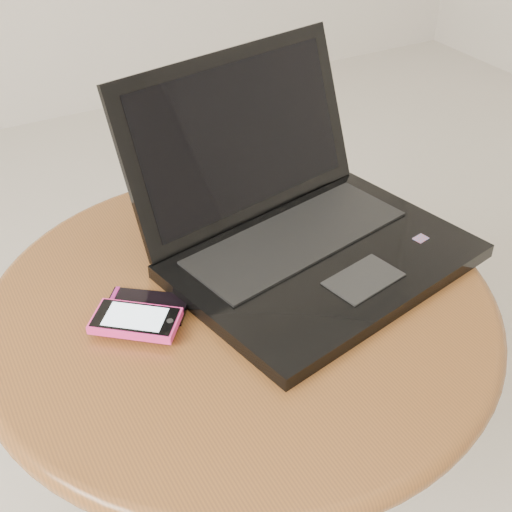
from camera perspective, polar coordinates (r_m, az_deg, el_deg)
table at (r=0.98m, az=-1.16°, el=-8.57°), size 0.68×0.68×0.54m
laptop at (r=0.96m, az=3.62°, el=2.71°), size 0.46×0.43×0.25m
phone_black at (r=0.89m, az=-9.10°, el=-4.14°), size 0.11×0.10×0.01m
phone_pink at (r=0.85m, az=-10.01°, el=-5.31°), size 0.12×0.11×0.01m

